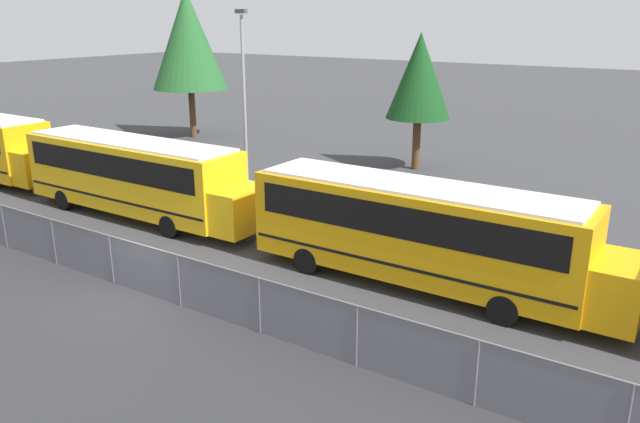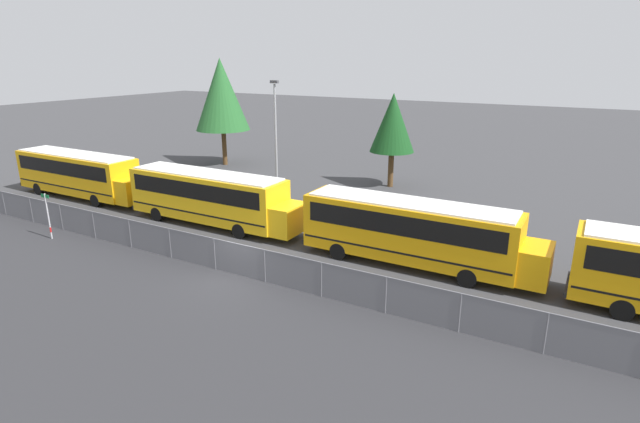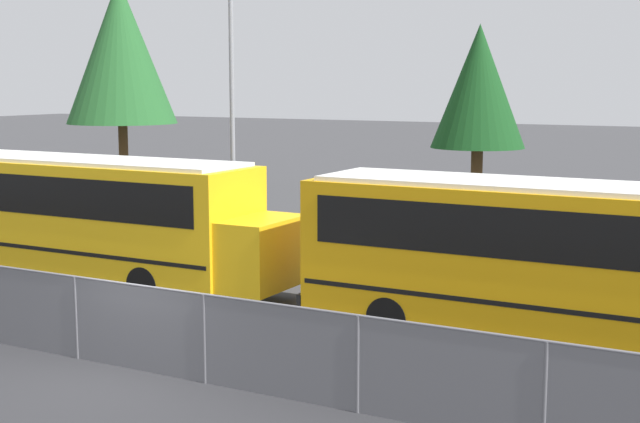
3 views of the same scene
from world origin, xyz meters
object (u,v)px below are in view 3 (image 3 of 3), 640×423
school_bus_1 (80,209)px  light_pole (232,102)px  school_bus_2 (578,253)px  tree_1 (120,52)px  tree_0 (479,87)px

school_bus_1 → light_pole: light_pole is taller
light_pole → school_bus_1: bearing=-92.9°
school_bus_2 → tree_1: tree_1 is taller
school_bus_1 → tree_1: 19.06m
tree_0 → tree_1: tree_1 is taller
tree_1 → school_bus_2: bearing=-31.2°
school_bus_1 → tree_1: tree_1 is taller
school_bus_2 → light_pole: (-12.76, 6.79, 2.72)m
school_bus_1 → light_pole: (0.34, 6.81, 2.72)m
light_pole → tree_1: 14.09m
school_bus_2 → tree_0: (-6.94, 14.55, 3.18)m
school_bus_1 → tree_0: 16.14m
light_pole → tree_1: tree_1 is taller
school_bus_1 → light_pole: bearing=87.1°
light_pole → school_bus_2: bearing=-28.0°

